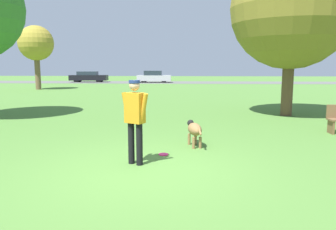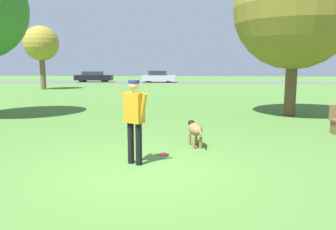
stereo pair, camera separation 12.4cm
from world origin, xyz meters
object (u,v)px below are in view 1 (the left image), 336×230
at_px(frisbee, 163,154).
at_px(parked_car_silver, 154,77).
at_px(tree_near_right, 292,8).
at_px(tree_far_left, 36,44).
at_px(dog, 194,130).
at_px(person, 135,115).
at_px(parked_car_black, 89,77).

relative_size(frisbee, parked_car_silver, 0.05).
distance_m(frisbee, tree_near_right, 8.75).
bearing_deg(tree_far_left, dog, -56.24).
distance_m(person, parked_car_black, 35.84).
bearing_deg(parked_car_black, frisbee, -73.12).
xyz_separation_m(tree_far_left, parked_car_silver, (8.62, 12.54, -3.14)).
xyz_separation_m(dog, frisbee, (-0.71, -0.86, -0.41)).
relative_size(dog, tree_near_right, 0.16).
xyz_separation_m(tree_near_right, parked_car_black, (-16.34, 27.04, -3.52)).
distance_m(frisbee, parked_car_silver, 32.91).
xyz_separation_m(dog, tree_far_left, (-12.91, 19.31, 3.42)).
xyz_separation_m(person, tree_near_right, (5.03, 6.96, 3.18)).
xyz_separation_m(tree_far_left, parked_car_black, (0.38, 13.09, -3.17)).
xyz_separation_m(parked_car_black, parked_car_silver, (8.24, -0.55, 0.03)).
xyz_separation_m(person, parked_car_black, (-11.31, 34.00, -0.34)).
bearing_deg(parked_car_black, dog, -71.55).
bearing_deg(frisbee, tree_near_right, 54.01).
relative_size(tree_far_left, parked_car_black, 1.15).
height_order(tree_far_left, tree_near_right, tree_near_right).
bearing_deg(person, frisbee, 85.01).
bearing_deg(tree_near_right, frisbee, -125.99).
bearing_deg(dog, parked_car_silver, -6.55).
bearing_deg(parked_car_silver, tree_far_left, -126.59).
height_order(person, dog, person).
distance_m(tree_far_left, parked_car_black, 13.48).
distance_m(person, parked_car_silver, 33.59).
bearing_deg(tree_far_left, frisbee, -58.82).
height_order(dog, parked_car_black, parked_car_black).
distance_m(tree_near_right, parked_car_silver, 27.92).
relative_size(dog, tree_far_left, 0.19).
relative_size(frisbee, parked_car_black, 0.05).
xyz_separation_m(dog, tree_near_right, (3.81, 5.36, 3.77)).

